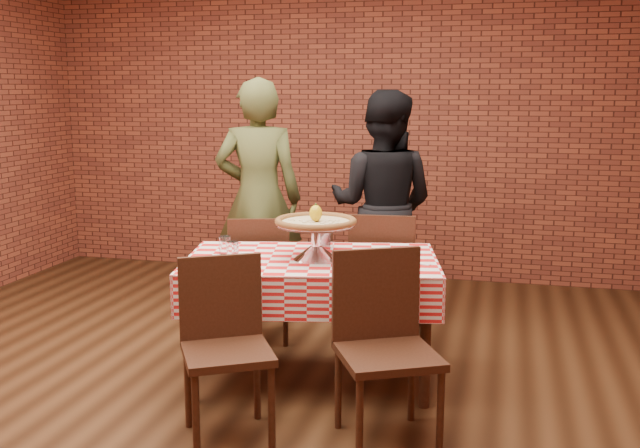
{
  "coord_description": "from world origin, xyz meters",
  "views": [
    {
      "loc": [
        1.55,
        -3.72,
        1.75
      ],
      "look_at": [
        0.5,
        0.46,
        0.95
      ],
      "focal_mm": 41.68,
      "sensor_mm": 36.0,
      "label": 1
    }
  ],
  "objects_px": {
    "pizza": "(316,223)",
    "water_glass_right": "(225,245)",
    "chair_far_right": "(383,276)",
    "diner_olive": "(259,198)",
    "chair_far_left": "(260,277)",
    "condiment_caddy": "(323,236)",
    "chair_near_left": "(227,353)",
    "table": "(312,320)",
    "chair_near_right": "(388,351)",
    "pizza_stand": "(316,241)",
    "water_glass_left": "(233,251)",
    "diner_black": "(382,206)"
  },
  "relations": [
    {
      "from": "pizza",
      "to": "water_glass_right",
      "type": "distance_m",
      "value": 0.58
    },
    {
      "from": "chair_far_right",
      "to": "diner_olive",
      "type": "relative_size",
      "value": 0.51
    },
    {
      "from": "chair_far_left",
      "to": "condiment_caddy",
      "type": "bearing_deg",
      "value": 128.91
    },
    {
      "from": "chair_near_left",
      "to": "chair_far_left",
      "type": "bearing_deg",
      "value": 72.52
    },
    {
      "from": "table",
      "to": "chair_near_right",
      "type": "height_order",
      "value": "chair_near_right"
    },
    {
      "from": "table",
      "to": "chair_near_right",
      "type": "distance_m",
      "value": 0.88
    },
    {
      "from": "pizza",
      "to": "chair_far_left",
      "type": "distance_m",
      "value": 1.03
    },
    {
      "from": "pizza_stand",
      "to": "chair_near_right",
      "type": "bearing_deg",
      "value": -50.57
    },
    {
      "from": "table",
      "to": "diner_olive",
      "type": "xyz_separation_m",
      "value": [
        -0.74,
        1.21,
        0.53
      ]
    },
    {
      "from": "water_glass_left",
      "to": "diner_black",
      "type": "bearing_deg",
      "value": 68.32
    },
    {
      "from": "chair_near_left",
      "to": "diner_black",
      "type": "xyz_separation_m",
      "value": [
        0.4,
        2.21,
        0.41
      ]
    },
    {
      "from": "pizza_stand",
      "to": "condiment_caddy",
      "type": "xyz_separation_m",
      "value": [
        -0.03,
        0.3,
        -0.03
      ]
    },
    {
      "from": "condiment_caddy",
      "to": "diner_black",
      "type": "bearing_deg",
      "value": 77.65
    },
    {
      "from": "condiment_caddy",
      "to": "chair_near_right",
      "type": "height_order",
      "value": "chair_near_right"
    },
    {
      "from": "pizza_stand",
      "to": "pizza",
      "type": "relative_size",
      "value": 0.99
    },
    {
      "from": "table",
      "to": "diner_olive",
      "type": "distance_m",
      "value": 1.51
    },
    {
      "from": "pizza",
      "to": "condiment_caddy",
      "type": "relative_size",
      "value": 3.11
    },
    {
      "from": "chair_near_right",
      "to": "diner_black",
      "type": "bearing_deg",
      "value": 73.28
    },
    {
      "from": "chair_near_left",
      "to": "chair_far_right",
      "type": "relative_size",
      "value": 0.98
    },
    {
      "from": "diner_olive",
      "to": "diner_black",
      "type": "xyz_separation_m",
      "value": [
        0.93,
        0.17,
        -0.05
      ]
    },
    {
      "from": "chair_far_left",
      "to": "table",
      "type": "bearing_deg",
      "value": 113.13
    },
    {
      "from": "pizza_stand",
      "to": "pizza",
      "type": "bearing_deg",
      "value": 0.0
    },
    {
      "from": "table",
      "to": "chair_near_right",
      "type": "relative_size",
      "value": 1.53
    },
    {
      "from": "pizza",
      "to": "chair_near_right",
      "type": "bearing_deg",
      "value": -50.57
    },
    {
      "from": "condiment_caddy",
      "to": "chair_near_left",
      "type": "distance_m",
      "value": 1.19
    },
    {
      "from": "table",
      "to": "water_glass_left",
      "type": "distance_m",
      "value": 0.63
    },
    {
      "from": "chair_far_right",
      "to": "diner_black",
      "type": "relative_size",
      "value": 0.53
    },
    {
      "from": "chair_near_right",
      "to": "diner_olive",
      "type": "distance_m",
      "value": 2.33
    },
    {
      "from": "chair_near_right",
      "to": "water_glass_right",
      "type": "bearing_deg",
      "value": 122.7
    },
    {
      "from": "water_glass_right",
      "to": "chair_far_right",
      "type": "distance_m",
      "value": 1.24
    },
    {
      "from": "pizza_stand",
      "to": "chair_far_right",
      "type": "bearing_deg",
      "value": 72.59
    },
    {
      "from": "diner_black",
      "to": "pizza_stand",
      "type": "bearing_deg",
      "value": 89.45
    },
    {
      "from": "water_glass_left",
      "to": "chair_far_right",
      "type": "height_order",
      "value": "chair_far_right"
    },
    {
      "from": "table",
      "to": "pizza_stand",
      "type": "height_order",
      "value": "pizza_stand"
    },
    {
      "from": "condiment_caddy",
      "to": "diner_black",
      "type": "relative_size",
      "value": 0.09
    },
    {
      "from": "water_glass_right",
      "to": "diner_olive",
      "type": "height_order",
      "value": "diner_olive"
    },
    {
      "from": "pizza_stand",
      "to": "pizza",
      "type": "height_order",
      "value": "pizza"
    },
    {
      "from": "water_glass_left",
      "to": "water_glass_right",
      "type": "height_order",
      "value": "same"
    },
    {
      "from": "chair_near_right",
      "to": "chair_far_right",
      "type": "distance_m",
      "value": 1.51
    },
    {
      "from": "table",
      "to": "chair_far_left",
      "type": "xyz_separation_m",
      "value": [
        -0.54,
        0.65,
        0.07
      ]
    },
    {
      "from": "pizza_stand",
      "to": "chair_near_left",
      "type": "xyz_separation_m",
      "value": [
        -0.24,
        -0.81,
        -0.41
      ]
    },
    {
      "from": "chair_far_left",
      "to": "chair_far_right",
      "type": "bearing_deg",
      "value": 174.69
    },
    {
      "from": "table",
      "to": "water_glass_right",
      "type": "xyz_separation_m",
      "value": [
        -0.52,
        -0.04,
        0.44
      ]
    },
    {
      "from": "pizza_stand",
      "to": "water_glass_right",
      "type": "bearing_deg",
      "value": -178.52
    },
    {
      "from": "water_glass_right",
      "to": "water_glass_left",
      "type": "bearing_deg",
      "value": -53.66
    },
    {
      "from": "condiment_caddy",
      "to": "diner_olive",
      "type": "bearing_deg",
      "value": 125.82
    },
    {
      "from": "pizza",
      "to": "water_glass_left",
      "type": "relative_size",
      "value": 4.31
    },
    {
      "from": "table",
      "to": "water_glass_left",
      "type": "relative_size",
      "value": 13.13
    },
    {
      "from": "chair_near_left",
      "to": "chair_near_right",
      "type": "height_order",
      "value": "chair_near_right"
    },
    {
      "from": "chair_near_right",
      "to": "diner_olive",
      "type": "relative_size",
      "value": 0.52
    }
  ]
}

